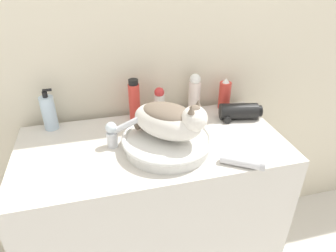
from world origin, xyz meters
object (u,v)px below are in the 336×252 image
object	(u,v)px
lotion_bottle_white	(194,93)
hair_dryer	(238,112)
cream_tube	(243,162)
cat	(170,119)
faucet	(115,132)
spray_bottle_trigger	(225,95)
soap_pump_bottle	(49,113)
shampoo_bottle_tall	(134,100)
deodorant_stick	(159,102)

from	to	relation	value
lotion_bottle_white	hair_dryer	world-z (taller)	lotion_bottle_white
cream_tube	hair_dryer	distance (m)	0.37
cream_tube	cat	bearing A→B (deg)	142.50
faucet	hair_dryer	size ratio (longest dim) A/B	0.69
cat	faucet	bearing A→B (deg)	-154.27
faucet	spray_bottle_trigger	size ratio (longest dim) A/B	0.89
spray_bottle_trigger	cream_tube	distance (m)	0.48
soap_pump_bottle	hair_dryer	xyz separation A→B (m)	(0.84, -0.12, -0.04)
cream_tube	spray_bottle_trigger	bearing A→B (deg)	75.10
cat	shampoo_bottle_tall	xyz separation A→B (m)	(-0.10, 0.29, -0.04)
shampoo_bottle_tall	deodorant_stick	distance (m)	0.12
hair_dryer	lotion_bottle_white	bearing A→B (deg)	157.30
spray_bottle_trigger	deodorant_stick	world-z (taller)	spray_bottle_trigger
shampoo_bottle_tall	spray_bottle_trigger	bearing A→B (deg)	0.00
faucet	cream_tube	world-z (taller)	faucet
lotion_bottle_white	deodorant_stick	world-z (taller)	lotion_bottle_white
hair_dryer	spray_bottle_trigger	bearing A→B (deg)	110.83
deodorant_stick	cream_tube	distance (m)	0.51
hair_dryer	soap_pump_bottle	bearing A→B (deg)	-176.52
shampoo_bottle_tall	cat	bearing A→B (deg)	-71.52
cat	hair_dryer	world-z (taller)	cat
soap_pump_bottle	cat	bearing A→B (deg)	-31.22
lotion_bottle_white	spray_bottle_trigger	xyz separation A→B (m)	(0.16, 0.00, -0.02)
cat	lotion_bottle_white	world-z (taller)	cat
shampoo_bottle_tall	lotion_bottle_white	bearing A→B (deg)	-0.00
cat	shampoo_bottle_tall	bearing A→B (deg)	153.05
soap_pump_bottle	cream_tube	bearing A→B (deg)	-33.39
cream_tube	faucet	bearing A→B (deg)	150.50
soap_pump_bottle	hair_dryer	size ratio (longest dim) A/B	0.93
lotion_bottle_white	spray_bottle_trigger	world-z (taller)	lotion_bottle_white
lotion_bottle_white	hair_dryer	size ratio (longest dim) A/B	0.96
lotion_bottle_white	hair_dryer	distance (m)	0.22
spray_bottle_trigger	shampoo_bottle_tall	bearing A→B (deg)	180.00
soap_pump_bottle	lotion_bottle_white	distance (m)	0.67
faucet	lotion_bottle_white	distance (m)	0.46
lotion_bottle_white	cream_tube	distance (m)	0.47
cat	cream_tube	bearing A→B (deg)	7.07
hair_dryer	cat	bearing A→B (deg)	-144.64
cat	hair_dryer	size ratio (longest dim) A/B	1.68
soap_pump_bottle	faucet	bearing A→B (deg)	-39.15
lotion_bottle_white	deodorant_stick	distance (m)	0.17
deodorant_stick	faucet	bearing A→B (deg)	-136.89
cat	deodorant_stick	xyz separation A→B (m)	(0.02, 0.29, -0.06)
cat	deodorant_stick	distance (m)	0.29
shampoo_bottle_tall	hair_dryer	distance (m)	0.49
cat	soap_pump_bottle	bearing A→B (deg)	-166.65
deodorant_stick	cream_tube	xyz separation A→B (m)	(0.21, -0.46, -0.05)
shampoo_bottle_tall	faucet	bearing A→B (deg)	-117.50
spray_bottle_trigger	hair_dryer	bearing A→B (deg)	-80.88
faucet	shampoo_bottle_tall	xyz separation A→B (m)	(0.11, 0.21, 0.03)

